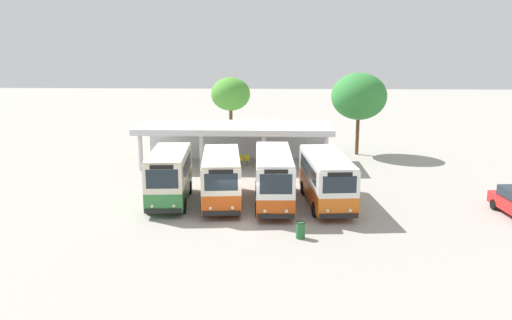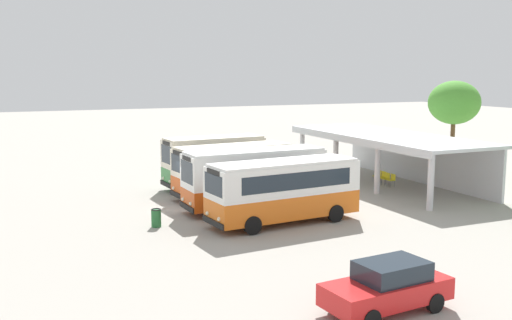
# 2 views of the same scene
# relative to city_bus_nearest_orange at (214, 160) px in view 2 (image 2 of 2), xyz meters

# --- Properties ---
(ground_plane) EXTENTS (180.00, 180.00, 0.00)m
(ground_plane) POSITION_rel_city_bus_nearest_orange_xyz_m (4.74, -3.04, -1.86)
(ground_plane) COLOR #A39E93
(city_bus_nearest_orange) EXTENTS (2.75, 6.72, 3.38)m
(city_bus_nearest_orange) POSITION_rel_city_bus_nearest_orange_xyz_m (0.00, 0.00, 0.00)
(city_bus_nearest_orange) COLOR black
(city_bus_nearest_orange) RESTS_ON ground
(city_bus_second_in_row) EXTENTS (3.01, 7.43, 3.21)m
(city_bus_second_in_row) POSITION_rel_city_bus_nearest_orange_xyz_m (3.32, 0.05, -0.08)
(city_bus_second_in_row) COLOR black
(city_bus_second_in_row) RESTS_ON ground
(city_bus_middle_cream) EXTENTS (2.53, 8.04, 3.35)m
(city_bus_middle_cream) POSITION_rel_city_bus_nearest_orange_xyz_m (6.64, 0.01, -0.01)
(city_bus_middle_cream) COLOR black
(city_bus_middle_cream) RESTS_ON ground
(city_bus_fourth_amber) EXTENTS (3.07, 8.01, 3.17)m
(city_bus_fourth_amber) POSITION_rel_city_bus_nearest_orange_xyz_m (9.97, 0.13, -0.10)
(city_bus_fourth_amber) COLOR black
(city_bus_fourth_amber) RESTS_ON ground
(parked_car_flank) EXTENTS (2.15, 4.34, 1.62)m
(parked_car_flank) POSITION_rel_city_bus_nearest_orange_xyz_m (21.18, -1.74, -1.03)
(parked_car_flank) COLOR black
(parked_car_flank) RESTS_ON ground
(terminal_canopy) EXTENTS (16.16, 5.87, 3.40)m
(terminal_canopy) POSITION_rel_city_bus_nearest_orange_xyz_m (3.31, 11.78, 0.80)
(terminal_canopy) COLOR silver
(terminal_canopy) RESTS_ON ground
(waiting_chair_end_by_column) EXTENTS (0.46, 0.46, 0.86)m
(waiting_chair_end_by_column) POSITION_rel_city_bus_nearest_orange_xyz_m (2.72, 10.97, -1.34)
(waiting_chair_end_by_column) COLOR slate
(waiting_chair_end_by_column) RESTS_ON ground
(waiting_chair_second_from_end) EXTENTS (0.46, 0.46, 0.86)m
(waiting_chair_second_from_end) POSITION_rel_city_bus_nearest_orange_xyz_m (3.27, 10.97, -1.34)
(waiting_chair_second_from_end) COLOR slate
(waiting_chair_second_from_end) RESTS_ON ground
(waiting_chair_middle_seat) EXTENTS (0.46, 0.46, 0.86)m
(waiting_chair_middle_seat) POSITION_rel_city_bus_nearest_orange_xyz_m (3.82, 10.88, -1.34)
(waiting_chair_middle_seat) COLOR slate
(waiting_chair_middle_seat) RESTS_ON ground
(waiting_chair_fourth_seat) EXTENTS (0.46, 0.46, 0.86)m
(waiting_chair_fourth_seat) POSITION_rel_city_bus_nearest_orange_xyz_m (4.37, 10.91, -1.34)
(waiting_chair_fourth_seat) COLOR slate
(waiting_chair_fourth_seat) RESTS_ON ground
(roadside_tree_behind_canopy) EXTENTS (3.72, 3.72, 6.92)m
(roadside_tree_behind_canopy) POSITION_rel_city_bus_nearest_orange_xyz_m (2.44, 17.66, 3.46)
(roadside_tree_behind_canopy) COLOR brown
(roadside_tree_behind_canopy) RESTS_ON ground
(litter_bin_apron) EXTENTS (0.49, 0.49, 0.90)m
(litter_bin_apron) POSITION_rel_city_bus_nearest_orange_xyz_m (8.09, -5.91, -1.40)
(litter_bin_apron) COLOR #266633
(litter_bin_apron) RESTS_ON ground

